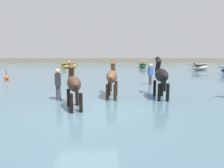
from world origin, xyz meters
TOP-DOWN VIEW (x-y plane):
  - ground_plane at (0.00, 0.00)m, footprint 120.00×120.00m
  - water_surface at (0.00, 10.00)m, footprint 90.00×90.00m
  - horse_lead_black at (3.21, 1.92)m, footprint 0.58×1.95m
  - horse_trailing_bay at (1.01, 2.07)m, footprint 0.61×1.85m
  - horse_flank_dark_bay at (-0.42, 0.27)m, footprint 0.85×1.78m
  - boat_distant_east at (12.74, 18.10)m, footprint 3.91×3.73m
  - boat_near_starboard at (-5.08, 22.14)m, footprint 2.98×3.82m
  - boat_distant_west at (5.97, 22.56)m, footprint 1.08×2.86m
  - person_onlooker_right at (3.61, 5.95)m, footprint 0.37×0.31m
  - person_wading_mid at (-1.34, 1.61)m, footprint 0.22×0.33m
  - channel_buoy at (-7.18, 8.48)m, footprint 0.37×0.37m
  - far_shoreline at (0.00, 39.94)m, footprint 80.00×2.40m

SIDE VIEW (x-z plane):
  - ground_plane at x=0.00m, z-range 0.00..0.00m
  - water_surface at x=0.00m, z-range 0.00..0.25m
  - channel_buoy at x=-7.18m, z-range 0.02..0.86m
  - boat_distant_west at x=5.97m, z-range 0.03..1.12m
  - boat_near_starboard at x=-5.08m, z-range 0.01..1.22m
  - boat_distant_east at x=12.74m, z-range 0.18..1.10m
  - far_shoreline at x=0.00m, z-range 0.00..1.45m
  - person_onlooker_right at x=3.61m, z-range 0.05..1.68m
  - person_wading_mid at x=-1.34m, z-range 0.05..1.68m
  - horse_flank_dark_bay at x=-0.42m, z-range 0.18..2.12m
  - horse_trailing_bay at x=1.01m, z-range 0.18..2.20m
  - horse_lead_black at x=3.21m, z-range 0.20..2.32m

